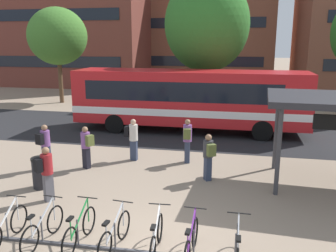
{
  "coord_description": "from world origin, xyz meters",
  "views": [
    {
      "loc": [
        1.82,
        -6.97,
        4.7
      ],
      "look_at": [
        -0.63,
        5.08,
        1.76
      ],
      "focal_mm": 38.19,
      "sensor_mm": 36.0,
      "label": 1
    }
  ],
  "objects_px": {
    "parked_bicycle_silver_8": "(238,250)",
    "street_tree_2": "(207,24)",
    "parked_bicycle_purple_7": "(191,243)",
    "commuter_olive_pack_0": "(86,145)",
    "city_bus": "(190,98)",
    "commuter_black_pack_1": "(133,137)",
    "commuter_olive_pack_3": "(187,138)",
    "commuter_black_pack_5": "(45,144)",
    "commuter_olive_pack_2": "(208,154)",
    "parked_bicycle_green_4": "(80,230)",
    "commuter_black_pack_4": "(46,170)",
    "parked_bicycle_silver_3": "(43,228)",
    "parked_bicycle_white_6": "(156,238)",
    "parked_bicycle_silver_5": "(115,234)",
    "parked_bicycle_white_2": "(6,228)",
    "trash_bin": "(41,173)",
    "street_tree_1": "(58,36)"
  },
  "relations": [
    {
      "from": "parked_bicycle_silver_8",
      "to": "street_tree_2",
      "type": "distance_m",
      "value": 15.92
    },
    {
      "from": "parked_bicycle_purple_7",
      "to": "commuter_olive_pack_0",
      "type": "bearing_deg",
      "value": 45.54
    },
    {
      "from": "city_bus",
      "to": "commuter_black_pack_1",
      "type": "height_order",
      "value": "city_bus"
    },
    {
      "from": "commuter_olive_pack_3",
      "to": "commuter_black_pack_5",
      "type": "relative_size",
      "value": 1.03
    },
    {
      "from": "commuter_olive_pack_2",
      "to": "commuter_black_pack_5",
      "type": "distance_m",
      "value": 6.04
    },
    {
      "from": "parked_bicycle_green_4",
      "to": "commuter_black_pack_4",
      "type": "bearing_deg",
      "value": 45.59
    },
    {
      "from": "parked_bicycle_purple_7",
      "to": "commuter_black_pack_5",
      "type": "distance_m",
      "value": 7.63
    },
    {
      "from": "parked_bicycle_green_4",
      "to": "parked_bicycle_silver_3",
      "type": "bearing_deg",
      "value": 97.9
    },
    {
      "from": "parked_bicycle_green_4",
      "to": "parked_bicycle_white_6",
      "type": "relative_size",
      "value": 1.0
    },
    {
      "from": "parked_bicycle_purple_7",
      "to": "commuter_black_pack_5",
      "type": "relative_size",
      "value": 1.01
    },
    {
      "from": "parked_bicycle_green_4",
      "to": "parked_bicycle_silver_5",
      "type": "xyz_separation_m",
      "value": [
        0.88,
        -0.03,
        0.0
      ]
    },
    {
      "from": "commuter_olive_pack_2",
      "to": "parked_bicycle_white_2",
      "type": "bearing_deg",
      "value": 109.18
    },
    {
      "from": "parked_bicycle_purple_7",
      "to": "commuter_black_pack_1",
      "type": "relative_size",
      "value": 1.02
    },
    {
      "from": "parked_bicycle_silver_5",
      "to": "parked_bicycle_white_6",
      "type": "distance_m",
      "value": 0.97
    },
    {
      "from": "trash_bin",
      "to": "parked_bicycle_silver_3",
      "type": "bearing_deg",
      "value": -58.58
    },
    {
      "from": "city_bus",
      "to": "parked_bicycle_green_4",
      "type": "xyz_separation_m",
      "value": [
        -1.01,
        -11.33,
        -1.39
      ]
    },
    {
      "from": "city_bus",
      "to": "parked_bicycle_silver_8",
      "type": "bearing_deg",
      "value": -77.14
    },
    {
      "from": "commuter_black_pack_4",
      "to": "street_tree_1",
      "type": "bearing_deg",
      "value": 61.88
    },
    {
      "from": "parked_bicycle_silver_8",
      "to": "commuter_olive_pack_2",
      "type": "bearing_deg",
      "value": 12.38
    },
    {
      "from": "parked_bicycle_purple_7",
      "to": "commuter_black_pack_1",
      "type": "xyz_separation_m",
      "value": [
        -3.22,
        6.21,
        0.59
      ]
    },
    {
      "from": "commuter_olive_pack_0",
      "to": "commuter_olive_pack_2",
      "type": "bearing_deg",
      "value": -155.11
    },
    {
      "from": "commuter_olive_pack_0",
      "to": "commuter_olive_pack_3",
      "type": "height_order",
      "value": "commuter_olive_pack_3"
    },
    {
      "from": "commuter_olive_pack_0",
      "to": "street_tree_2",
      "type": "distance_m",
      "value": 11.47
    },
    {
      "from": "trash_bin",
      "to": "parked_bicycle_silver_5",
      "type": "bearing_deg",
      "value": -39.16
    },
    {
      "from": "commuter_olive_pack_2",
      "to": "parked_bicycle_silver_8",
      "type": "bearing_deg",
      "value": 163.42
    },
    {
      "from": "trash_bin",
      "to": "parked_bicycle_silver_8",
      "type": "bearing_deg",
      "value": -25.14
    },
    {
      "from": "commuter_black_pack_1",
      "to": "commuter_black_pack_4",
      "type": "bearing_deg",
      "value": -104.77
    },
    {
      "from": "parked_bicycle_purple_7",
      "to": "parked_bicycle_silver_8",
      "type": "xyz_separation_m",
      "value": [
        1.0,
        -0.06,
        0.0
      ]
    },
    {
      "from": "trash_bin",
      "to": "street_tree_1",
      "type": "bearing_deg",
      "value": 115.47
    },
    {
      "from": "commuter_olive_pack_3",
      "to": "parked_bicycle_white_2",
      "type": "bearing_deg",
      "value": 147.61
    },
    {
      "from": "parked_bicycle_silver_8",
      "to": "commuter_black_pack_4",
      "type": "distance_m",
      "value": 6.03
    },
    {
      "from": "parked_bicycle_silver_5",
      "to": "commuter_olive_pack_2",
      "type": "relative_size",
      "value": 1.05
    },
    {
      "from": "commuter_olive_pack_2",
      "to": "commuter_black_pack_5",
      "type": "xyz_separation_m",
      "value": [
        -6.04,
        -0.1,
        0.04
      ]
    },
    {
      "from": "parked_bicycle_silver_8",
      "to": "street_tree_1",
      "type": "bearing_deg",
      "value": 36.32
    },
    {
      "from": "parked_bicycle_purple_7",
      "to": "street_tree_2",
      "type": "distance_m",
      "value": 15.76
    },
    {
      "from": "commuter_black_pack_5",
      "to": "city_bus",
      "type": "bearing_deg",
      "value": -15.47
    },
    {
      "from": "commuter_olive_pack_3",
      "to": "trash_bin",
      "type": "height_order",
      "value": "commuter_olive_pack_3"
    },
    {
      "from": "city_bus",
      "to": "parked_bicycle_silver_8",
      "type": "xyz_separation_m",
      "value": [
        2.64,
        -11.42,
        -1.39
      ]
    },
    {
      "from": "commuter_olive_pack_0",
      "to": "trash_bin",
      "type": "height_order",
      "value": "commuter_olive_pack_0"
    },
    {
      "from": "parked_bicycle_white_6",
      "to": "commuter_black_pack_4",
      "type": "xyz_separation_m",
      "value": [
        -3.83,
        2.01,
        0.59
      ]
    },
    {
      "from": "parked_bicycle_green_4",
      "to": "parked_bicycle_purple_7",
      "type": "height_order",
      "value": "same"
    },
    {
      "from": "street_tree_1",
      "to": "street_tree_2",
      "type": "relative_size",
      "value": 0.85
    },
    {
      "from": "street_tree_1",
      "to": "street_tree_2",
      "type": "distance_m",
      "value": 12.08
    },
    {
      "from": "parked_bicycle_silver_8",
      "to": "commuter_olive_pack_2",
      "type": "xyz_separation_m",
      "value": [
        -1.06,
        4.7,
        0.56
      ]
    },
    {
      "from": "parked_bicycle_green_4",
      "to": "street_tree_2",
      "type": "xyz_separation_m",
      "value": [
        1.44,
        14.78,
        5.26
      ]
    },
    {
      "from": "parked_bicycle_purple_7",
      "to": "commuter_black_pack_5",
      "type": "xyz_separation_m",
      "value": [
        -6.1,
        4.54,
        0.6
      ]
    },
    {
      "from": "trash_bin",
      "to": "commuter_black_pack_4",
      "type": "bearing_deg",
      "value": -49.94
    },
    {
      "from": "commuter_black_pack_5",
      "to": "commuter_olive_pack_3",
      "type": "bearing_deg",
      "value": -52.92
    },
    {
      "from": "parked_bicycle_white_6",
      "to": "commuter_black_pack_1",
      "type": "height_order",
      "value": "commuter_black_pack_1"
    },
    {
      "from": "parked_bicycle_silver_5",
      "to": "commuter_olive_pack_2",
      "type": "height_order",
      "value": "commuter_olive_pack_2"
    }
  ]
}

